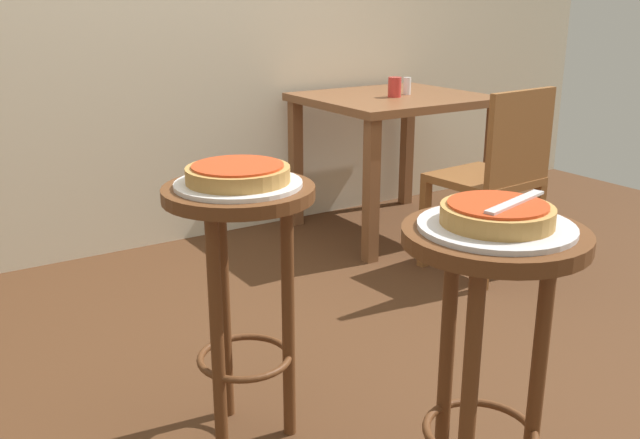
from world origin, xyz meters
TOP-DOWN VIEW (x-y plane):
  - ground_plane at (0.00, 0.00)m, footprint 6.00×6.00m
  - stool_foreground at (-0.11, -0.75)m, footprint 0.40×0.40m
  - serving_plate_foreground at (-0.11, -0.75)m, footprint 0.34×0.34m
  - pizza_foreground at (-0.11, -0.75)m, footprint 0.24×0.24m
  - stool_middle at (-0.42, -0.13)m, footprint 0.40×0.40m
  - serving_plate_middle at (-0.42, -0.13)m, footprint 0.34×0.34m
  - pizza_middle at (-0.42, -0.13)m, footprint 0.27×0.27m
  - dining_table at (1.11, 1.15)m, footprint 0.88×0.79m
  - cup_near_edge at (1.07, 1.10)m, footprint 0.07×0.07m
  - condiment_shaker at (1.19, 1.14)m, footprint 0.04×0.04m
  - wooden_chair at (1.10, 0.39)m, footprint 0.43×0.43m
  - pizza_server_knife at (-0.08, -0.77)m, footprint 0.22×0.08m

SIDE VIEW (x-z plane):
  - ground_plane at x=0.00m, z-range 0.00..0.00m
  - wooden_chair at x=1.10m, z-range 0.04..0.89m
  - stool_foreground at x=-0.11m, z-range 0.18..0.93m
  - stool_middle at x=-0.42m, z-range 0.18..0.93m
  - dining_table at x=1.11m, z-range 0.25..0.98m
  - serving_plate_foreground at x=-0.11m, z-range 0.75..0.76m
  - serving_plate_middle at x=-0.42m, z-range 0.75..0.76m
  - condiment_shaker at x=1.19m, z-range 0.73..0.82m
  - cup_near_edge at x=1.07m, z-range 0.73..0.83m
  - pizza_middle at x=-0.42m, z-range 0.76..0.81m
  - pizza_foreground at x=-0.11m, z-range 0.76..0.81m
  - pizza_server_knife at x=-0.08m, z-range 0.81..0.81m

